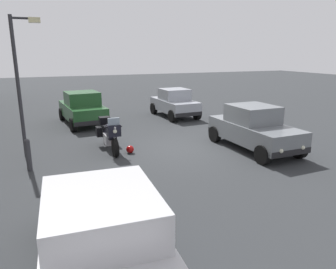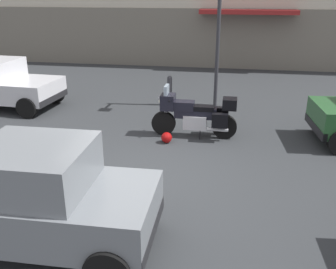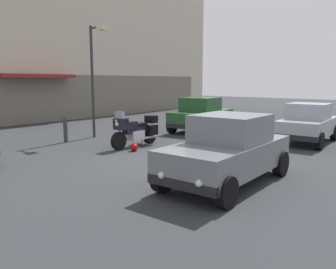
# 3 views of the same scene
# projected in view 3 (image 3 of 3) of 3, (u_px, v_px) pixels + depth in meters

# --- Properties ---
(ground_plane) EXTENTS (80.00, 80.00, 0.00)m
(ground_plane) POSITION_uv_depth(u_px,v_px,m) (176.00, 161.00, 10.46)
(ground_plane) COLOR #2D3033
(motorcycle) EXTENTS (2.26, 0.76, 1.36)m
(motorcycle) POSITION_uv_depth(u_px,v_px,m) (136.00, 130.00, 12.71)
(motorcycle) COLOR black
(motorcycle) RESTS_ON ground
(helmet) EXTENTS (0.28, 0.28, 0.28)m
(helmet) POSITION_uv_depth(u_px,v_px,m) (134.00, 147.00, 11.91)
(helmet) COLOR #990C0C
(helmet) RESTS_ON ground
(car_hatchback_near) EXTENTS (3.91, 1.85, 1.64)m
(car_hatchback_near) POSITION_uv_depth(u_px,v_px,m) (228.00, 150.00, 8.09)
(car_hatchback_near) COLOR slate
(car_hatchback_near) RESTS_ON ground
(car_compact_side) EXTENTS (3.53, 1.85, 1.56)m
(car_compact_side) POSITION_uv_depth(u_px,v_px,m) (308.00, 123.00, 13.44)
(car_compact_side) COLOR #9EA3AD
(car_compact_side) RESTS_ON ground
(car_wagon_end) EXTENTS (3.98, 2.09, 1.64)m
(car_wagon_end) POSITION_uv_depth(u_px,v_px,m) (201.00, 115.00, 16.59)
(car_wagon_end) COLOR #235128
(car_wagon_end) RESTS_ON ground
(streetlamp_curbside) EXTENTS (0.28, 0.94, 4.68)m
(streetlamp_curbside) POSITION_uv_depth(u_px,v_px,m) (94.00, 70.00, 14.35)
(streetlamp_curbside) COLOR #2D2D33
(streetlamp_curbside) RESTS_ON ground
(bollard_curbside) EXTENTS (0.16, 0.16, 1.01)m
(bollard_curbside) POSITION_uv_depth(u_px,v_px,m) (65.00, 129.00, 13.56)
(bollard_curbside) COLOR #333338
(bollard_curbside) RESTS_ON ground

